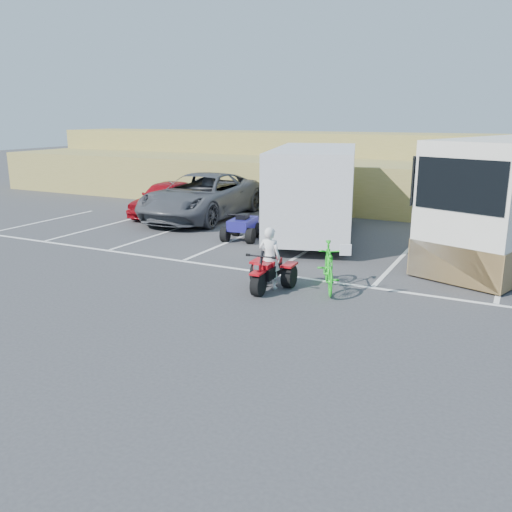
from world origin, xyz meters
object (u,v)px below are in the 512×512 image
at_px(red_trike_atv, 267,290).
at_px(red_car, 166,198).
at_px(quad_atv_blue, 243,239).
at_px(grey_pickup, 202,196).
at_px(green_dirt_bike, 329,267).
at_px(quad_atv_green, 318,229).
at_px(cargo_trailer, 314,190).
at_px(rider, 270,258).

height_order(red_trike_atv, red_car, red_car).
bearing_deg(red_car, quad_atv_blue, -36.03).
height_order(grey_pickup, red_car, grey_pickup).
height_order(green_dirt_bike, red_car, red_car).
bearing_deg(red_car, red_trike_atv, -49.83).
distance_m(grey_pickup, red_car, 1.66).
xyz_separation_m(red_car, quad_atv_green, (6.56, 0.05, -0.70)).
bearing_deg(red_trike_atv, quad_atv_green, 98.55).
distance_m(green_dirt_bike, grey_pickup, 9.91).
height_order(red_trike_atv, green_dirt_bike, green_dirt_bike).
distance_m(grey_pickup, quad_atv_blue, 4.29).
xyz_separation_m(grey_pickup, cargo_trailer, (5.18, -1.30, 0.72)).
relative_size(grey_pickup, quad_atv_green, 4.82).
height_order(red_car, quad_atv_blue, red_car).
xyz_separation_m(green_dirt_bike, grey_pickup, (-7.52, 6.45, 0.32)).
relative_size(rider, cargo_trailer, 0.22).
bearing_deg(green_dirt_bike, red_car, 121.78).
bearing_deg(green_dirt_bike, rider, 177.80).
bearing_deg(quad_atv_blue, rider, -62.99).
bearing_deg(cargo_trailer, red_car, 153.51).
distance_m(rider, grey_pickup, 9.34).
distance_m(red_trike_atv, quad_atv_blue, 5.35).
height_order(green_dirt_bike, grey_pickup, grey_pickup).
bearing_deg(quad_atv_green, rider, -57.51).
relative_size(rider, quad_atv_blue, 1.02).
relative_size(rider, grey_pickup, 0.23).
bearing_deg(cargo_trailer, quad_atv_green, 85.75).
bearing_deg(red_trike_atv, red_car, 136.22).
distance_m(green_dirt_bike, quad_atv_green, 6.95).
xyz_separation_m(green_dirt_bike, quad_atv_blue, (-4.27, 3.78, -0.56)).
xyz_separation_m(rider, green_dirt_bike, (1.28, 0.50, -0.18)).
relative_size(grey_pickup, cargo_trailer, 0.93).
bearing_deg(rider, red_trike_atv, 90.00).
distance_m(green_dirt_bike, quad_atv_blue, 5.73).
distance_m(rider, quad_atv_blue, 5.27).
height_order(grey_pickup, quad_atv_blue, grey_pickup).
relative_size(red_trike_atv, quad_atv_blue, 0.99).
relative_size(red_trike_atv, cargo_trailer, 0.21).
distance_m(red_trike_atv, grey_pickup, 9.49).
bearing_deg(grey_pickup, red_trike_atv, -52.00).
height_order(red_car, cargo_trailer, cargo_trailer).
xyz_separation_m(red_car, cargo_trailer, (6.83, -1.22, 0.89)).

